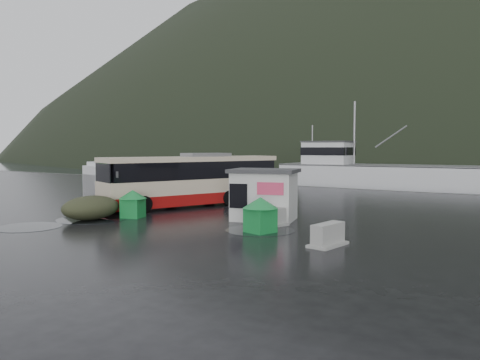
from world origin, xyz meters
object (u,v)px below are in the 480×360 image
Objects in this scene: dome_tent at (91,220)px; fishing_trawler at (380,182)px; white_van at (137,202)px; coach_bus at (193,206)px; jersey_barrier_b at (328,246)px; waste_bin_left at (133,218)px; waste_bin_right at (260,232)px; ticket_kiosk at (264,220)px; jersey_barrier_a at (271,227)px.

fishing_trawler reaches higher than dome_tent.
fishing_trawler reaches higher than white_van.
jersey_barrier_b is (11.11, -6.10, 0.00)m from coach_bus.
waste_bin_right is at bearing 0.46° from waste_bin_left.
jersey_barrier_a is (1.21, -1.44, 0.00)m from ticket_kiosk.
ticket_kiosk is (5.71, 2.96, 0.00)m from waste_bin_left.
waste_bin_left is 0.44× the size of ticket_kiosk.
waste_bin_left is 7.09m from jersey_barrier_a.
white_van is 12.91m from waste_bin_right.
white_van is at bearing -153.65° from coach_bus.
fishing_trawler is at bearing 87.37° from white_van.
jersey_barrier_a is (11.66, -3.26, 0.00)m from white_van.
fishing_trawler is (-3.98, 28.38, 0.00)m from jersey_barrier_a.
waste_bin_right is at bearing -13.70° from coach_bus.
waste_bin_left is 10.62m from jersey_barrier_b.
fishing_trawler is (4.11, 31.47, 0.00)m from dome_tent.
waste_bin_left is at bearing -167.60° from jersey_barrier_a.
waste_bin_left reaches higher than jersey_barrier_b.
jersey_barrier_a is (7.45, -3.74, 0.00)m from coach_bus.
dome_tent is at bearing -126.63° from waste_bin_left.
waste_bin_right is 0.06× the size of fishing_trawler.
fishing_trawler is at bearing 101.95° from coach_bus.
jersey_barrier_b is at bearing -15.18° from waste_bin_right.
fishing_trawler is at bearing 84.37° from waste_bin_left.
white_van is 10.61m from ticket_kiosk.
ticket_kiosk reaches higher than jersey_barrier_b.
coach_bus reaches higher than jersey_barrier_b.
waste_bin_left is at bearing -168.77° from ticket_kiosk.
waste_bin_right reaches higher than waste_bin_left.
coach_bus is at bearing 84.66° from dome_tent.
fishing_trawler is (-4.33, 29.84, 0.00)m from waste_bin_right.
ticket_kiosk is at bearing 118.27° from waste_bin_right.
coach_bus is at bearing 20.76° from white_van.
jersey_barrier_a is at bearing -66.00° from ticket_kiosk.
jersey_barrier_a is 0.07× the size of fishing_trawler.
jersey_barrier_b is (10.58, -0.84, 0.00)m from waste_bin_left.
coach_bus reaches higher than ticket_kiosk.
white_van reaches higher than waste_bin_right.
waste_bin_right is at bearing -7.10° from white_van.
waste_bin_right is (12.01, -4.73, 0.00)m from white_van.
waste_bin_left is 0.47× the size of dome_tent.
waste_bin_right reaches higher than dome_tent.
fishing_trawler reaches higher than waste_bin_right.
dome_tent is 0.94× the size of ticket_kiosk.
white_van is 3.90× the size of jersey_barrier_b.
waste_bin_right is 8.60m from dome_tent.
dome_tent reaches higher than jersey_barrier_b.
ticket_kiosk reaches higher than jersey_barrier_a.
waste_bin_left is 0.88× the size of jersey_barrier_a.
coach_bus reaches higher than white_van.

